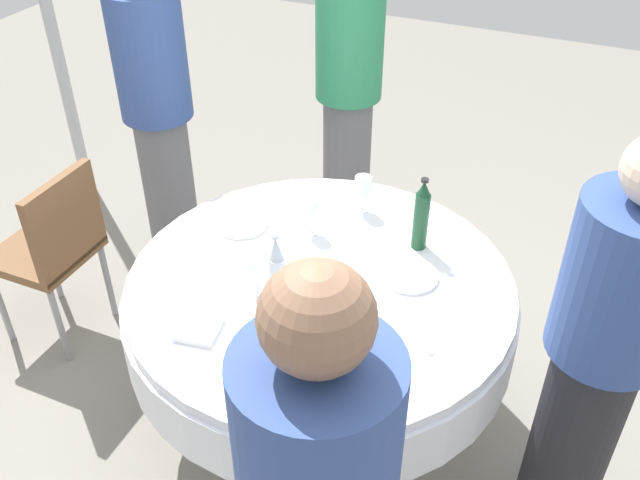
# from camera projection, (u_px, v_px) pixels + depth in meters

# --- Properties ---
(ground_plane) EXTENTS (10.00, 10.00, 0.00)m
(ground_plane) POSITION_uv_depth(u_px,v_px,m) (320.00, 413.00, 2.95)
(ground_plane) COLOR gray
(dining_table) EXTENTS (1.44, 1.44, 0.74)m
(dining_table) POSITION_uv_depth(u_px,v_px,m) (320.00, 309.00, 2.60)
(dining_table) COLOR white
(dining_table) RESTS_ON ground_plane
(bottle_clear_west) EXTENTS (0.06, 0.06, 0.33)m
(bottle_clear_west) POSITION_uv_depth(u_px,v_px,m) (277.00, 278.00, 2.27)
(bottle_clear_west) COLOR silver
(bottle_clear_west) RESTS_ON dining_table
(bottle_clear_front) EXTENTS (0.07, 0.07, 0.28)m
(bottle_clear_front) POSITION_uv_depth(u_px,v_px,m) (302.00, 386.00, 1.92)
(bottle_clear_front) COLOR silver
(bottle_clear_front) RESTS_ON dining_table
(bottle_dark_green_near) EXTENTS (0.06, 0.06, 0.30)m
(bottle_dark_green_near) POSITION_uv_depth(u_px,v_px,m) (421.00, 216.00, 2.59)
(bottle_dark_green_near) COLOR #194728
(bottle_dark_green_near) RESTS_ON dining_table
(wine_glass_left) EXTENTS (0.06, 0.06, 0.14)m
(wine_glass_left) POSITION_uv_depth(u_px,v_px,m) (256.00, 269.00, 2.39)
(wine_glass_left) COLOR white
(wine_glass_left) RESTS_ON dining_table
(wine_glass_north) EXTENTS (0.06, 0.06, 0.15)m
(wine_glass_north) POSITION_uv_depth(u_px,v_px,m) (311.00, 210.00, 2.68)
(wine_glass_north) COLOR white
(wine_glass_north) RESTS_ON dining_table
(wine_glass_east) EXTENTS (0.07, 0.07, 0.16)m
(wine_glass_east) POSITION_uv_depth(u_px,v_px,m) (363.00, 187.00, 2.81)
(wine_glass_east) COLOR white
(wine_glass_east) RESTS_ON dining_table
(plate_far) EXTENTS (0.21, 0.21, 0.02)m
(plate_far) POSITION_uv_depth(u_px,v_px,m) (242.00, 224.00, 2.78)
(plate_far) COLOR white
(plate_far) RESTS_ON dining_table
(plate_mid) EXTENTS (0.20, 0.20, 0.02)m
(plate_mid) POSITION_uv_depth(u_px,v_px,m) (410.00, 276.00, 2.51)
(plate_mid) COLOR white
(plate_mid) RESTS_ON dining_table
(plate_rear) EXTENTS (0.25, 0.25, 0.04)m
(plate_rear) POSITION_uv_depth(u_px,v_px,m) (319.00, 276.00, 2.50)
(plate_rear) COLOR white
(plate_rear) RESTS_ON dining_table
(knife_front) EXTENTS (0.17, 0.08, 0.00)m
(knife_front) POSITION_uv_depth(u_px,v_px,m) (359.00, 322.00, 2.32)
(knife_front) COLOR silver
(knife_front) RESTS_ON dining_table
(spoon_near) EXTENTS (0.18, 0.07, 0.00)m
(spoon_near) POSITION_uv_depth(u_px,v_px,m) (431.00, 335.00, 2.27)
(spoon_near) COLOR silver
(spoon_near) RESTS_ON dining_table
(folded_napkin) EXTENTS (0.15, 0.15, 0.02)m
(folded_napkin) POSITION_uv_depth(u_px,v_px,m) (198.00, 329.00, 2.28)
(folded_napkin) COLOR white
(folded_napkin) RESTS_ON dining_table
(person_west) EXTENTS (0.34, 0.34, 1.58)m
(person_west) POSITION_uv_depth(u_px,v_px,m) (598.00, 361.00, 2.07)
(person_west) COLOR #26262B
(person_west) RESTS_ON ground_plane
(person_front) EXTENTS (0.34, 0.34, 1.65)m
(person_front) POSITION_uv_depth(u_px,v_px,m) (158.00, 112.00, 3.33)
(person_front) COLOR slate
(person_front) RESTS_ON ground_plane
(person_near) EXTENTS (0.34, 0.34, 1.61)m
(person_near) POSITION_uv_depth(u_px,v_px,m) (348.00, 93.00, 3.56)
(person_near) COLOR slate
(person_near) RESTS_ON ground_plane
(chair_east) EXTENTS (0.40, 0.40, 0.87)m
(chair_east) POSITION_uv_depth(u_px,v_px,m) (54.00, 244.00, 3.05)
(chair_east) COLOR brown
(chair_east) RESTS_ON ground_plane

